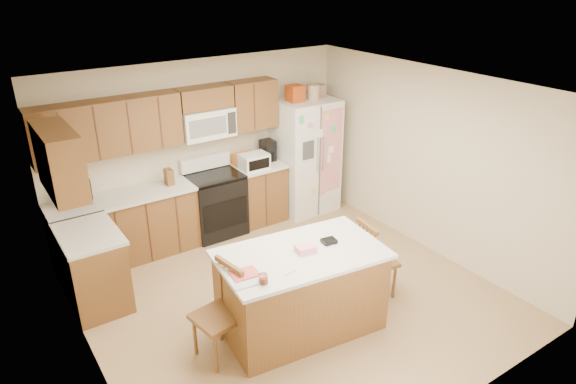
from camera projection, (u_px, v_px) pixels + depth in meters
ground at (290, 295)px, 6.21m from camera, size 4.50×4.50×0.00m
room_shell at (290, 186)px, 5.62m from camera, size 4.60×4.60×2.52m
cabinetry at (150, 194)px, 6.69m from camera, size 3.36×1.56×2.15m
stove at (215, 203)px, 7.48m from camera, size 0.76×0.65×1.13m
refrigerator at (305, 155)px, 8.05m from camera, size 0.90×0.79×2.04m
island at (301, 290)px, 5.47m from camera, size 1.83×1.20×1.03m
windsor_chair_left at (219, 316)px, 5.06m from camera, size 0.48×0.50×1.03m
windsor_chair_back at (279, 268)px, 6.00m from camera, size 0.47×0.46×0.87m
windsor_chair_right at (375, 261)px, 6.04m from camera, size 0.46×0.47×0.98m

